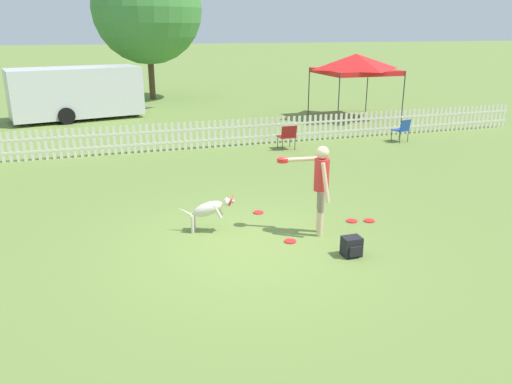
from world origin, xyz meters
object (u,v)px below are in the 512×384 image
folding_chair_blue_left (402,129)px  backpack_on_grass (352,247)px  frisbee_far_scatter (369,221)px  folding_chair_center (287,135)px  tree_left_grove (147,8)px  frisbee_midfield (352,221)px  leaping_dog (209,209)px  frisbee_near_dog (258,212)px  canopy_tent_main (356,64)px  equipment_trailer (76,92)px  frisbee_near_handler (290,241)px  handler_person (319,179)px

folding_chair_blue_left → backpack_on_grass: bearing=37.5°
frisbee_far_scatter → backpack_on_grass: backpack_on_grass is taller
backpack_on_grass → folding_chair_center: (1.81, 7.72, 0.30)m
tree_left_grove → frisbee_midfield: bearing=-85.1°
leaping_dog → frisbee_near_dog: (1.21, 0.68, -0.45)m
frisbee_midfield → canopy_tent_main: 12.57m
backpack_on_grass → tree_left_grove: tree_left_grove is taller
leaping_dog → equipment_trailer: bearing=-148.6°
frisbee_near_handler → canopy_tent_main: canopy_tent_main is taller
frisbee_near_handler → equipment_trailer: size_ratio=0.04×
handler_person → leaping_dog: handler_person is taller
leaping_dog → tree_left_grove: tree_left_grove is taller
handler_person → frisbee_far_scatter: handler_person is taller
folding_chair_center → tree_left_grove: size_ratio=0.11×
backpack_on_grass → canopy_tent_main: bearing=61.7°
backpack_on_grass → canopy_tent_main: (6.63, 12.31, 2.13)m
frisbee_near_handler → frisbee_midfield: same height
handler_person → backpack_on_grass: size_ratio=4.98×
frisbee_near_handler → folding_chair_center: 7.34m
leaping_dog → tree_left_grove: size_ratio=0.14×
backpack_on_grass → leaping_dog: bearing=139.2°
folding_chair_center → canopy_tent_main: 6.91m
frisbee_near_dog → equipment_trailer: bearing=106.1°
folding_chair_center → frisbee_far_scatter: bearing=83.3°
equipment_trailer → folding_chair_center: bearing=-63.1°
frisbee_near_dog → folding_chair_center: (2.69, 5.24, 0.46)m
frisbee_far_scatter → backpack_on_grass: bearing=-130.1°
backpack_on_grass → tree_left_grove: 21.77m
leaping_dog → backpack_on_grass: (2.09, -1.80, -0.29)m
frisbee_far_scatter → folding_chair_blue_left: size_ratio=0.28×
handler_person → leaping_dog: bearing=90.2°
folding_chair_blue_left → equipment_trailer: size_ratio=0.13×
frisbee_near_handler → frisbee_near_dog: bearing=93.3°
frisbee_midfield → equipment_trailer: bearing=111.0°
frisbee_midfield → equipment_trailer: equipment_trailer is taller
canopy_tent_main → frisbee_far_scatter: bearing=-116.6°
frisbee_near_handler → equipment_trailer: bearing=104.7°
frisbee_far_scatter → frisbee_near_dog: bearing=150.3°
frisbee_near_handler → frisbee_midfield: 1.67m
frisbee_far_scatter → folding_chair_blue_left: 7.89m
handler_person → leaping_dog: size_ratio=1.60×
folding_chair_blue_left → folding_chair_center: folding_chair_center is taller
frisbee_far_scatter → tree_left_grove: (-2.03, 19.94, 4.70)m
frisbee_midfield → folding_chair_center: (1.03, 6.29, 0.46)m
tree_left_grove → frisbee_near_dog: bearing=-89.9°
folding_chair_center → handler_person: bearing=72.9°
folding_chair_blue_left → folding_chair_center: (-4.14, 0.17, 0.00)m
backpack_on_grass → handler_person: bearing=98.1°
backpack_on_grass → folding_chair_center: 7.94m
frisbee_near_dog → canopy_tent_main: bearing=52.6°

